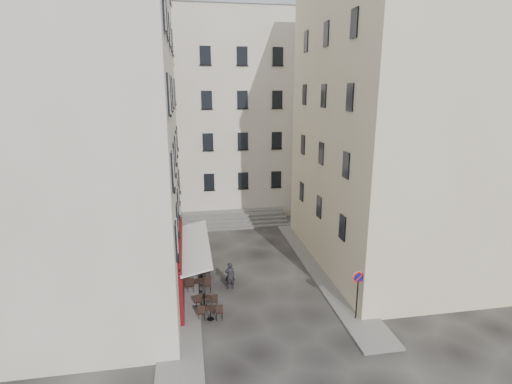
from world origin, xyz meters
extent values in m
plane|color=black|center=(0.00, 0.00, 0.00)|extent=(90.00, 90.00, 0.00)
cube|color=slate|center=(-4.50, 4.00, 0.06)|extent=(2.00, 22.00, 0.12)
cube|color=slate|center=(4.50, 3.00, 0.06)|extent=(2.00, 18.00, 0.12)
cube|color=beige|center=(-10.50, 3.00, 10.00)|extent=(12.00, 16.00, 20.00)
cube|color=beige|center=(10.50, 3.50, 9.00)|extent=(12.00, 14.00, 18.00)
cube|color=beige|center=(-1.00, 19.00, 9.00)|extent=(18.00, 10.00, 18.00)
cube|color=slate|center=(-1.00, 19.00, 18.30)|extent=(18.20, 10.20, 0.60)
cube|color=#42090F|center=(-4.42, 1.00, 1.75)|extent=(0.25, 7.00, 3.50)
cube|color=black|center=(-4.38, 1.00, 1.40)|extent=(0.06, 3.85, 2.00)
cube|color=white|center=(-3.60, 1.00, 2.95)|extent=(1.58, 7.30, 0.41)
cube|color=#575452|center=(0.00, 11.90, 0.10)|extent=(9.00, 1.80, 0.20)
cube|color=#575452|center=(0.00, 12.35, 0.30)|extent=(9.00, 1.80, 0.20)
cube|color=#575452|center=(0.00, 12.80, 0.50)|extent=(9.00, 1.80, 0.20)
cube|color=#575452|center=(0.00, 13.25, 0.70)|extent=(9.00, 1.80, 0.20)
cylinder|color=black|center=(-3.25, -1.00, 0.45)|extent=(0.10, 0.10, 0.90)
sphere|color=black|center=(-3.25, -1.00, 0.92)|extent=(0.12, 0.12, 0.12)
cylinder|color=black|center=(-3.25, 2.50, 0.45)|extent=(0.10, 0.10, 0.90)
sphere|color=black|center=(-3.25, 2.50, 0.92)|extent=(0.12, 0.12, 0.12)
cylinder|color=black|center=(-3.25, 6.00, 0.45)|extent=(0.10, 0.10, 0.90)
sphere|color=black|center=(-3.25, 6.00, 0.92)|extent=(0.12, 0.12, 0.12)
cylinder|color=black|center=(4.28, -3.29, 1.32)|extent=(0.07, 0.07, 2.65)
cylinder|color=red|center=(4.28, -3.29, 2.38)|extent=(0.61, 0.04, 0.61)
cylinder|color=navy|center=(4.28, -3.32, 2.38)|extent=(0.45, 0.04, 0.44)
cube|color=red|center=(4.28, -3.34, 2.38)|extent=(0.36, 0.03, 0.36)
cylinder|color=black|center=(-2.99, -2.02, 0.07)|extent=(0.35, 0.35, 0.02)
cylinder|color=black|center=(-2.99, -2.02, 0.39)|extent=(0.05, 0.05, 0.68)
cylinder|color=black|center=(-2.99, -2.02, 0.70)|extent=(0.58, 0.58, 0.04)
cube|color=black|center=(-2.56, -2.02, 0.44)|extent=(0.37, 0.37, 0.87)
cube|color=black|center=(-3.43, -1.92, 0.44)|extent=(0.37, 0.37, 0.87)
cylinder|color=black|center=(-3.12, -0.85, 0.06)|extent=(0.33, 0.33, 0.02)
cylinder|color=black|center=(-3.12, -0.85, 0.36)|extent=(0.05, 0.05, 0.64)
cylinder|color=black|center=(-3.12, -0.85, 0.65)|extent=(0.55, 0.55, 0.04)
cube|color=black|center=(-2.71, -0.85, 0.41)|extent=(0.35, 0.35, 0.82)
cube|color=black|center=(-3.53, -0.76, 0.41)|extent=(0.35, 0.35, 0.82)
cylinder|color=black|center=(-3.45, 0.89, 0.07)|extent=(0.39, 0.39, 0.02)
cylinder|color=black|center=(-3.45, 0.89, 0.43)|extent=(0.05, 0.05, 0.75)
cylinder|color=black|center=(-3.45, 0.89, 0.77)|extent=(0.64, 0.64, 0.04)
cube|color=black|center=(-2.97, 0.89, 0.48)|extent=(0.41, 0.41, 0.96)
cube|color=black|center=(-3.94, 1.00, 0.48)|extent=(0.41, 0.41, 0.96)
cylinder|color=black|center=(-3.29, 2.77, 0.06)|extent=(0.32, 0.32, 0.02)
cylinder|color=black|center=(-3.29, 2.77, 0.36)|extent=(0.04, 0.04, 0.62)
cylinder|color=black|center=(-3.29, 2.77, 0.64)|extent=(0.53, 0.53, 0.04)
cube|color=black|center=(-2.89, 2.77, 0.40)|extent=(0.34, 0.34, 0.80)
cube|color=black|center=(-3.69, 2.86, 0.40)|extent=(0.34, 0.34, 0.80)
cylinder|color=black|center=(-3.16, 3.80, 0.07)|extent=(0.34, 0.34, 0.02)
cylinder|color=black|center=(-3.16, 3.80, 0.38)|extent=(0.05, 0.05, 0.67)
cylinder|color=black|center=(-3.16, 3.80, 0.69)|extent=(0.57, 0.57, 0.04)
cube|color=black|center=(-2.73, 3.80, 0.43)|extent=(0.36, 0.36, 0.86)
cube|color=black|center=(-3.59, 3.90, 0.43)|extent=(0.36, 0.36, 0.86)
imported|color=black|center=(-1.65, 1.15, 0.82)|extent=(0.61, 0.41, 1.64)
camera|label=1|loc=(-3.83, -20.14, 11.45)|focal=28.00mm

